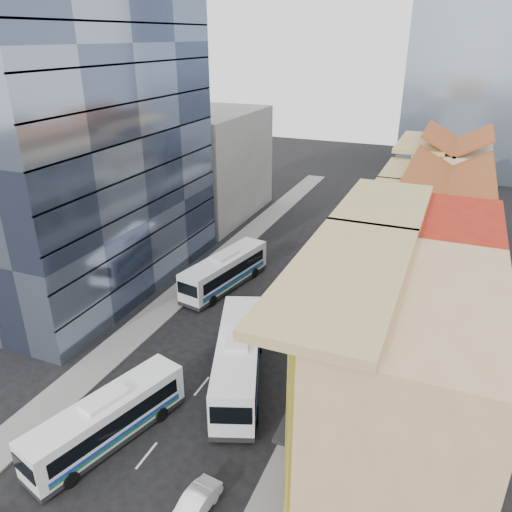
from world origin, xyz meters
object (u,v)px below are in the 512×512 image
at_px(office_tower, 85,133).
at_px(bus_left_near, 107,419).
at_px(bus_right, 238,358).
at_px(sedan_right, 194,506).
at_px(shophouse_tan, 407,394).
at_px(bus_left_far, 225,270).

distance_m(office_tower, bus_left_near, 26.37).
relative_size(office_tower, bus_right, 2.39).
height_order(office_tower, sedan_right, office_tower).
bearing_deg(shophouse_tan, bus_right, 159.11).
distance_m(bus_left_near, sedan_right, 7.92).
bearing_deg(bus_left_near, bus_left_far, 112.24).
bearing_deg(office_tower, sedan_right, -43.36).
relative_size(shophouse_tan, bus_left_near, 1.32).
height_order(shophouse_tan, bus_left_near, shophouse_tan).
bearing_deg(bus_right, shophouse_tan, -41.31).
bearing_deg(bus_left_near, bus_right, 74.77).
height_order(shophouse_tan, office_tower, office_tower).
bearing_deg(shophouse_tan, bus_left_far, 137.42).
bearing_deg(bus_left_near, sedan_right, -3.54).
xyz_separation_m(shophouse_tan, office_tower, (-31.00, 14.00, 9.00)).
relative_size(shophouse_tan, office_tower, 0.47).
relative_size(bus_left_near, bus_left_far, 0.94).
height_order(bus_left_far, sedan_right, bus_left_far).
bearing_deg(bus_left_far, bus_right, -49.76).
height_order(office_tower, bus_left_far, office_tower).
distance_m(shophouse_tan, bus_left_far, 26.34).
bearing_deg(sedan_right, office_tower, 143.19).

